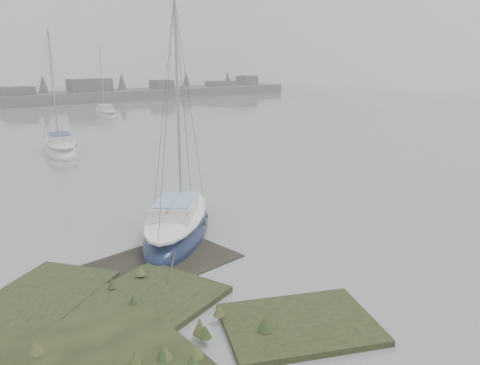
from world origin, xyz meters
name	(u,v)px	position (x,y,z in m)	size (l,w,h in m)	color
far_shoreline	(130,93)	(26.84, 61.90, 0.85)	(60.00, 8.00, 4.15)	#4C4F51
sailboat_main	(178,226)	(1.49, 6.53, 0.27)	(5.72, 5.98, 8.80)	#0C1634
sailboat_white	(61,149)	(3.29, 24.33, 0.27)	(3.30, 6.45, 8.69)	silver
sailboat_far_b	(106,114)	(14.08, 41.84, 0.26)	(2.97, 6.15, 8.32)	silver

